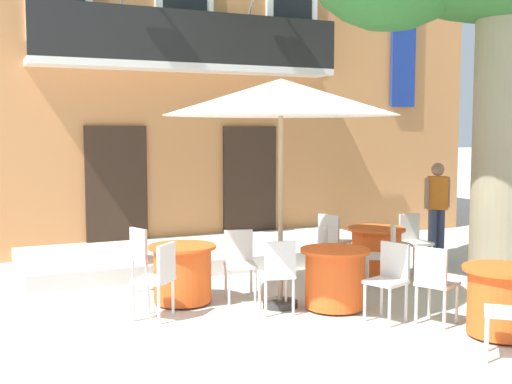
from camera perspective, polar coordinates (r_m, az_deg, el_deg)
The scene contains 19 objects.
ground_plane at distance 7.65m, azimuth 1.12°, elevation -11.48°, with size 120.00×120.00×0.00m, color beige.
building_facade at distance 14.20m, azimuth -8.85°, elevation 11.51°, with size 13.00×5.09×7.50m.
entrance_step_platform at distance 11.27m, azimuth -4.16°, elevation -5.33°, with size 6.18×2.42×0.25m, color silver.
cafe_table_near_tree at distance 8.23m, azimuth 6.89°, elevation -7.47°, with size 0.86×0.86×0.76m.
cafe_chair_near_tree_0 at distance 8.94m, azimuth 6.72°, elevation -5.54°, with size 0.56×0.56×0.91m.
cafe_chair_near_tree_1 at distance 7.92m, azimuth 1.92°, elevation -6.93°, with size 0.48×0.48×0.91m.
cafe_chair_near_tree_2 at distance 7.83m, azimuth 11.58°, elevation -7.18°, with size 0.51×0.51×0.91m.
cafe_table_middle at distance 7.59m, azimuth 20.73°, elevation -8.89°, with size 0.86×0.86×0.76m.
cafe_chair_middle_2 at distance 7.76m, azimuth 15.31°, elevation -7.38°, with size 0.53×0.53×0.91m.
cafe_table_front at distance 8.49m, azimuth -6.43°, elevation -7.08°, with size 0.86×0.86×0.76m.
cafe_chair_front_0 at distance 9.02m, azimuth -9.64°, elevation -5.48°, with size 0.50×0.50×0.91m.
cafe_chair_front_1 at distance 7.78m, azimuth -8.50°, elevation -7.22°, with size 0.57×0.57×0.91m.
cafe_chair_front_2 at distance 8.60m, azimuth -1.45°, elevation -5.94°, with size 0.49×0.49×0.91m.
cafe_table_far_side at distance 10.08m, azimuth 10.45°, elevation -5.15°, with size 0.86×0.86×0.76m.
cafe_chair_far_side_0 at distance 10.39m, azimuth 6.68°, elevation -4.01°, with size 0.53×0.53×0.91m.
cafe_chair_far_side_1 at distance 9.32m, azimuth 11.22°, elevation -5.16°, with size 0.55×0.55×0.91m.
cafe_chair_far_side_2 at distance 10.56m, azimuth 13.56°, elevation -3.97°, with size 0.40×0.40×0.91m.
cafe_umbrella at distance 8.08m, azimuth 2.19°, elevation 8.17°, with size 2.90×2.90×2.85m.
pedestrian_mid_plaza at distance 11.52m, azimuth 15.51°, elevation -1.15°, with size 0.53×0.38×1.67m.
Camera 1 is at (-3.17, -6.60, 2.22)m, focal length 45.82 mm.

